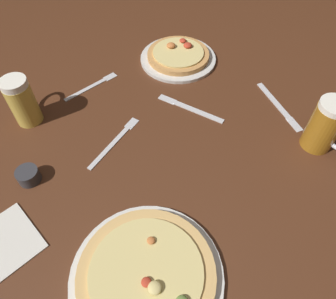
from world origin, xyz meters
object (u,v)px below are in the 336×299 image
napkin_folded (2,244)px  knife_spare (279,106)px  beer_mug_amber (326,126)px  fork_spare (92,86)px  pizza_plate_near (147,275)px  pizza_plate_far (178,56)px  beer_mug_dark (22,101)px  fork_left (115,141)px  knife_right (190,108)px  ramekin_sauce (28,176)px

napkin_folded → knife_spare: 0.87m
beer_mug_amber → fork_spare: bearing=-172.4°
pizza_plate_near → pizza_plate_far: 0.78m
pizza_plate_near → beer_mug_dark: 0.61m
pizza_plate_near → fork_spare: bearing=136.8°
fork_left → knife_spare: same height
beer_mug_amber → knife_right: size_ratio=0.69×
knife_right → knife_spare: size_ratio=1.21×
ramekin_sauce → napkin_folded: bearing=-66.6°
pizza_plate_near → pizza_plate_far: pizza_plate_far is taller
pizza_plate_near → knife_right: bearing=105.7°
ramekin_sauce → fork_spare: size_ratio=0.30×
ramekin_sauce → pizza_plate_near: bearing=-9.9°
knife_right → beer_mug_dark: bearing=-146.8°
beer_mug_amber → napkin_folded: beer_mug_amber is taller
fork_spare → knife_spare: same height
pizza_plate_near → beer_mug_dark: bearing=156.8°
pizza_plate_far → pizza_plate_near: bearing=-67.9°
napkin_folded → knife_spare: napkin_folded is taller
fork_left → knife_right: same height
pizza_plate_far → knife_right: pizza_plate_far is taller
pizza_plate_far → beer_mug_amber: beer_mug_amber is taller
pizza_plate_near → ramekin_sauce: bearing=170.1°
pizza_plate_near → napkin_folded: (-0.33, -0.09, -0.01)m
pizza_plate_near → pizza_plate_far: bearing=112.1°
napkin_folded → knife_spare: size_ratio=0.80×
napkin_folded → knife_right: size_ratio=0.67×
fork_spare → beer_mug_amber: bearing=7.6°
pizza_plate_far → beer_mug_dark: 0.56m
pizza_plate_near → ramekin_sauce: pizza_plate_near is taller
napkin_folded → pizza_plate_far: bearing=87.5°
beer_mug_amber → knife_spare: bearing=142.9°
knife_spare → fork_left: bearing=-135.8°
ramekin_sauce → napkin_folded: 0.18m
pizza_plate_far → ramekin_sauce: 0.66m
beer_mug_dark → fork_spare: beer_mug_dark is taller
fork_left → knife_right: size_ratio=0.97×
pizza_plate_far → fork_spare: pizza_plate_far is taller
fork_spare → beer_mug_dark: bearing=-109.8°
pizza_plate_far → napkin_folded: 0.82m
beer_mug_amber → knife_spare: (-0.14, 0.11, -0.08)m
knife_right → ramekin_sauce: bearing=-120.1°
beer_mug_dark → ramekin_sauce: 0.24m
beer_mug_dark → knife_right: (0.42, 0.27, -0.07)m
ramekin_sauce → fork_left: 0.25m
beer_mug_amber → fork_left: (-0.52, -0.26, -0.08)m
beer_mug_dark → knife_right: size_ratio=0.66×
pizza_plate_near → knife_right: 0.53m
napkin_folded → pizza_plate_near: bearing=16.0°
pizza_plate_near → knife_spare: bearing=81.0°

